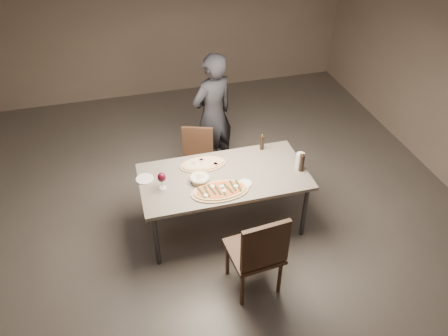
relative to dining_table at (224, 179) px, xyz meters
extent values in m
plane|color=#57514B|center=(0.00, 0.00, -0.69)|extent=(7.00, 7.00, 0.00)
plane|color=gray|center=(0.00, 3.50, 0.71)|extent=(6.00, 0.00, 6.00)
cube|color=slate|center=(0.00, 0.00, 0.04)|extent=(1.80, 0.90, 0.04)
cylinder|color=#333335|center=(-0.82, -0.37, -0.34)|extent=(0.05, 0.05, 0.71)
cylinder|color=#333335|center=(0.82, -0.37, -0.34)|extent=(0.05, 0.05, 0.71)
cylinder|color=#333335|center=(-0.82, 0.37, -0.34)|extent=(0.05, 0.05, 0.71)
cylinder|color=#333335|center=(0.82, 0.37, -0.34)|extent=(0.05, 0.05, 0.71)
ellipsoid|color=white|center=(-0.08, -0.21, 0.10)|extent=(0.05, 0.05, 0.01)
ellipsoid|color=white|center=(-0.08, -0.28, 0.10)|extent=(0.05, 0.05, 0.01)
ellipsoid|color=white|center=(-0.17, -0.18, 0.10)|extent=(0.05, 0.05, 0.01)
ellipsoid|color=white|center=(0.06, -0.24, 0.10)|extent=(0.05, 0.05, 0.01)
ellipsoid|color=white|center=(-0.27, -0.31, 0.10)|extent=(0.05, 0.05, 0.01)
cube|color=#1D3115|center=(-0.30, -0.25, 0.09)|extent=(0.06, 0.18, 0.01)
cube|color=#1D3115|center=(-0.25, -0.25, 0.09)|extent=(0.04, 0.18, 0.01)
cube|color=#1D3115|center=(-0.19, -0.23, 0.09)|extent=(0.06, 0.17, 0.01)
cube|color=#1D3115|center=(-0.14, -0.25, 0.09)|extent=(0.05, 0.18, 0.01)
cube|color=#1D3115|center=(-0.08, -0.27, 0.09)|extent=(0.03, 0.17, 0.01)
cube|color=#1D3115|center=(-0.02, -0.26, 0.09)|extent=(0.08, 0.17, 0.01)
cube|color=#1D3115|center=(0.03, -0.23, 0.09)|extent=(0.04, 0.18, 0.01)
cube|color=#1D3115|center=(0.09, -0.24, 0.09)|extent=(0.03, 0.17, 0.01)
cylinder|color=tan|center=(-0.28, 0.25, 0.09)|extent=(0.06, 0.06, 0.00)
cylinder|color=tan|center=(-0.04, 0.19, 0.09)|extent=(0.06, 0.06, 0.00)
cylinder|color=tan|center=(-0.17, 0.31, 0.09)|extent=(0.06, 0.06, 0.00)
cylinder|color=tan|center=(-0.06, 0.18, 0.09)|extent=(0.06, 0.06, 0.00)
cylinder|color=tan|center=(-0.19, 0.28, 0.09)|extent=(0.06, 0.06, 0.00)
cylinder|color=beige|center=(-0.27, -0.04, 0.09)|extent=(0.18, 0.18, 0.07)
torus|color=beige|center=(-0.27, -0.04, 0.12)|extent=(0.21, 0.21, 0.03)
cube|color=#A16841|center=(-0.25, -0.04, 0.11)|extent=(0.07, 0.06, 0.04)
cube|color=#A16841|center=(-0.29, -0.02, 0.11)|extent=(0.05, 0.06, 0.04)
cube|color=#A16841|center=(-0.29, -0.06, 0.11)|extent=(0.07, 0.07, 0.04)
cylinder|color=white|center=(0.17, -0.20, 0.07)|extent=(0.14, 0.14, 0.02)
cylinder|color=#AAA23E|center=(0.17, -0.20, 0.07)|extent=(0.10, 0.10, 0.00)
cylinder|color=black|center=(0.55, 0.36, 0.14)|extent=(0.05, 0.05, 0.16)
cylinder|color=black|center=(0.55, 0.36, 0.23)|extent=(0.05, 0.05, 0.02)
sphere|color=gold|center=(0.55, 0.36, 0.25)|extent=(0.02, 0.02, 0.02)
cylinder|color=black|center=(0.83, -0.13, 0.15)|extent=(0.05, 0.05, 0.19)
cylinder|color=black|center=(0.83, -0.13, 0.25)|extent=(0.06, 0.06, 0.02)
sphere|color=gold|center=(0.83, -0.13, 0.28)|extent=(0.02, 0.02, 0.02)
cylinder|color=silver|center=(0.83, -0.09, 0.15)|extent=(0.09, 0.09, 0.19)
cylinder|color=silver|center=(-0.67, -0.04, 0.06)|extent=(0.07, 0.07, 0.01)
cylinder|color=silver|center=(-0.67, -0.04, 0.11)|extent=(0.01, 0.01, 0.09)
ellipsoid|color=#470A17|center=(-0.67, -0.04, 0.20)|extent=(0.09, 0.09, 0.11)
cylinder|color=white|center=(-0.83, 0.15, 0.06)|extent=(0.19, 0.19, 0.01)
cube|color=#40281B|center=(0.07, -0.87, -0.22)|extent=(0.53, 0.53, 0.04)
cylinder|color=#40281B|center=(-0.11, -1.09, -0.47)|extent=(0.04, 0.04, 0.45)
cylinder|color=#40281B|center=(0.28, -1.05, -0.47)|extent=(0.04, 0.04, 0.45)
cylinder|color=#40281B|center=(-0.15, -0.69, -0.47)|extent=(0.04, 0.04, 0.45)
cylinder|color=#40281B|center=(0.24, -0.66, -0.47)|extent=(0.04, 0.04, 0.45)
cube|color=#40281B|center=(0.09, -1.09, 0.08)|extent=(0.46, 0.09, 0.51)
cube|color=#40281B|center=(-0.17, 0.69, -0.30)|extent=(0.51, 0.51, 0.04)
cylinder|color=#40281B|center=(0.04, 0.79, -0.51)|extent=(0.03, 0.03, 0.37)
cylinder|color=#40281B|center=(-0.27, 0.90, -0.51)|extent=(0.03, 0.03, 0.37)
cylinder|color=#40281B|center=(-0.06, 0.48, -0.51)|extent=(0.03, 0.03, 0.37)
cylinder|color=#40281B|center=(-0.37, 0.59, -0.51)|extent=(0.03, 0.03, 0.37)
cube|color=#40281B|center=(-0.11, 0.86, -0.06)|extent=(0.37, 0.16, 0.42)
imported|color=black|center=(0.15, 1.12, 0.14)|extent=(0.71, 0.61, 1.66)
camera|label=1|loc=(-0.95, -3.53, 2.98)|focal=35.00mm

